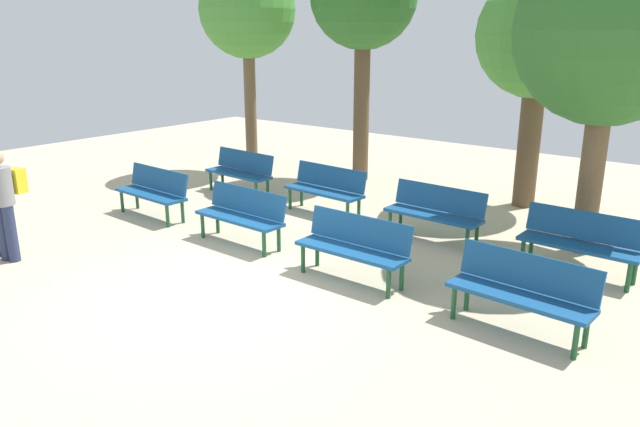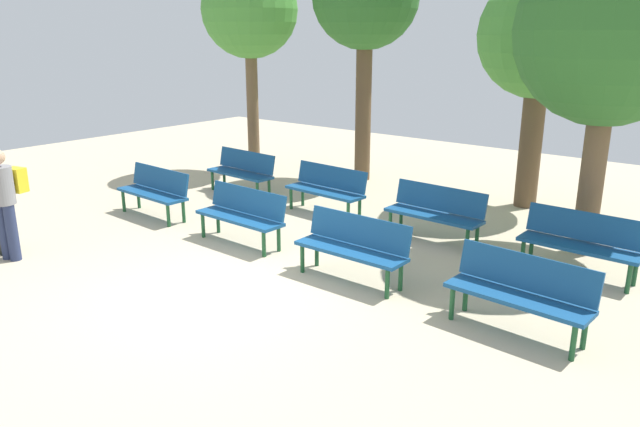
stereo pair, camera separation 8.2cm
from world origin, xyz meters
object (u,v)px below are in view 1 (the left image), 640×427
Objects in this scene: bench_r0_c1 at (242,213)px; bench_r0_c2 at (354,244)px; bench_r0_c0 at (154,190)px; bench_r1_c2 at (435,210)px; bench_r1_c0 at (241,170)px; tree_1 at (539,39)px; bench_r1_c1 at (326,187)px; handbag at (2,245)px; tree_2 at (610,32)px; visitor_with_backpack at (4,198)px; tree_3 at (247,11)px; bench_r1_c3 at (581,240)px; bench_r0_c3 at (522,289)px.

bench_r0_c1 is 1.00× the size of bench_r0_c2.
bench_r0_c0 is 1.00× the size of bench_r1_c2.
bench_r1_c0 is 0.38× the size of tree_1.
bench_r1_c1 is 5.39m from handbag.
bench_r0_c0 is 3.12m from bench_r1_c1.
tree_2 is 8.89m from visitor_with_backpack.
bench_r0_c0 is 4.54m from bench_r0_c2.
bench_r0_c0 is 2.13m from bench_r1_c0.
bench_r1_c0 reaches higher than handbag.
bench_r1_c2 is at bearing 42.45° from bench_r0_c1.
bench_r1_c2 is 3.53m from tree_2.
bench_r0_c0 and bench_r0_c1 have the same top height.
tree_2 is at bearing -6.02° from tree_3.
visitor_with_backpack is (-2.18, -4.76, 0.43)m from bench_r1_c1.
bench_r0_c0 is 1.00× the size of bench_r1_c1.
bench_r0_c1 is 3.12m from bench_r1_c0.
tree_3 is (-5.78, 3.93, 3.16)m from bench_r0_c2.
bench_r1_c0 is (-4.48, 2.28, 0.00)m from bench_r0_c2.
bench_r1_c3 is 8.17m from visitor_with_backpack.
visitor_with_backpack is at bearing -131.94° from bench_r1_c2.
bench_r0_c0 is at bearing -156.02° from tree_2.
bench_r1_c2 is 6.47m from visitor_with_backpack.
handbag is at bearing -158.04° from bench_r0_c3.
bench_r1_c1 is at bearing -25.47° from tree_3.
bench_r0_c2 is 5.09m from visitor_with_backpack.
bench_r0_c2 is 2.32m from bench_r0_c3.
bench_r0_c1 is 6.19m from tree_1.
bench_r0_c0 is 1.00× the size of bench_r0_c3.
bench_r0_c2 is 5.02m from bench_r1_c0.
visitor_with_backpack is 4.93× the size of handbag.
bench_r1_c3 is (4.57, 1.98, 0.00)m from bench_r0_c1.
bench_r0_c1 is at bearing -118.62° from tree_1.
bench_r0_c2 is 0.99× the size of bench_r1_c2.
visitor_with_backpack reaches higher than handbag.
tree_2 reaches higher than tree_1.
bench_r1_c2 is (4.55, -0.14, 0.00)m from bench_r1_c0.
tree_1 is at bearing 55.30° from handbag.
handbag is (-5.22, -7.53, -2.98)m from tree_1.
tree_3 is (-1.30, 1.65, 3.16)m from bench_r1_c0.
bench_r1_c1 is at bearing -133.49° from tree_1.
bench_r1_c1 is (2.32, 2.08, 0.00)m from bench_r0_c0.
bench_r1_c3 is at bearing 0.50° from bench_r1_c2.
bench_r1_c2 is 0.35× the size of tree_2.
visitor_with_backpack is at bearing -122.66° from tree_1.
bench_r0_c0 and bench_r0_c2 have the same top height.
bench_r0_c1 is 2.12m from bench_r1_c1.
bench_r1_c1 is at bearing 179.50° from bench_r1_c2.
visitor_with_backpack is at bearing -139.13° from tree_2.
tree_2 reaches higher than bench_r1_c1.
tree_1 is at bearing 10.05° from tree_3.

